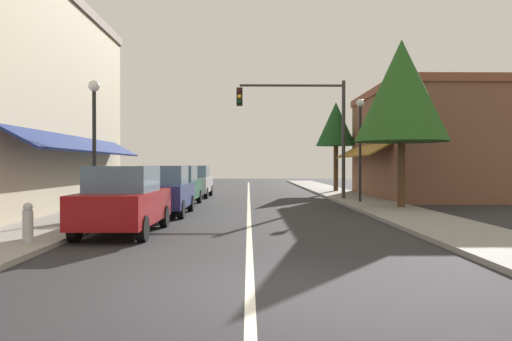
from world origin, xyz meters
The scene contains 15 objects.
ground_plane centered at (0.00, 18.00, 0.00)m, with size 80.00×80.00×0.00m, color #28282B.
sidewalk_left centered at (-5.50, 18.00, 0.06)m, with size 2.60×56.00×0.12m, color gray.
sidewalk_right centered at (5.50, 18.00, 0.06)m, with size 2.60×56.00×0.12m, color gray.
lane_center_stripe centered at (0.00, 18.00, 0.00)m, with size 0.14×52.00×0.01m, color silver.
storefront_right_block centered at (9.77, 20.00, 2.99)m, with size 7.27×10.20×5.98m.
parked_car_nearest_left centered at (-3.26, 5.84, 0.88)m, with size 1.83×4.13×1.77m.
parked_car_second_left centered at (-3.06, 10.71, 0.88)m, with size 1.79×4.10×1.77m.
parked_car_third_left centered at (-3.18, 14.90, 0.88)m, with size 1.86×4.14×1.77m.
parked_car_far_left centered at (-3.05, 20.43, 0.88)m, with size 1.84×4.13×1.77m.
traffic_signal_mast_arm centered at (2.95, 17.66, 4.16)m, with size 5.50×0.50×6.07m.
street_lamp_left_near centered at (-4.85, 8.45, 3.03)m, with size 0.36×0.36×4.46m.
street_lamp_right_mid centered at (5.11, 15.40, 3.25)m, with size 0.36×0.36×4.83m.
tree_right_near centered at (6.10, 12.52, 4.76)m, with size 3.72×3.72×6.82m.
tree_right_far centered at (5.72, 24.97, 4.46)m, with size 2.60×2.60×5.93m.
fire_hydrant centered at (-4.78, 3.68, 0.55)m, with size 0.22×0.22×0.87m.
Camera 1 is at (-0.02, -6.91, 1.79)m, focal length 34.25 mm.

